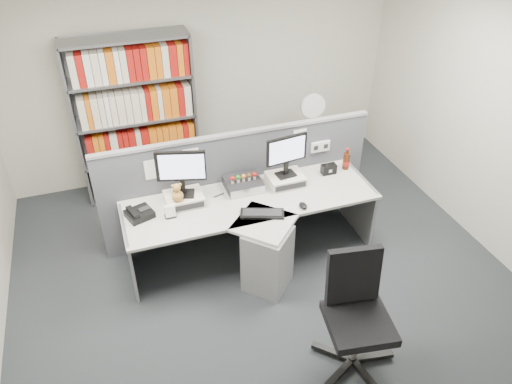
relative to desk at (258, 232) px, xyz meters
name	(u,v)px	position (x,y,z in m)	size (l,w,h in m)	color
ground	(278,305)	(0.00, -0.60, -0.46)	(5.50, 5.50, 0.00)	#2E3236
room_shell	(283,145)	(0.00, -0.60, 1.33)	(5.04, 5.54, 2.72)	beige
partition	(239,183)	(0.00, 0.65, 0.19)	(3.00, 0.08, 1.27)	#4E5059
desk	(258,232)	(0.00, 0.00, 0.00)	(2.60, 1.20, 0.72)	#B3B2AD
monitor_riser_left	(184,199)	(-0.65, 0.38, 0.31)	(0.38, 0.31, 0.10)	beige
monitor_riser_right	(286,179)	(0.45, 0.38, 0.31)	(0.38, 0.31, 0.10)	beige
monitor_left	(181,170)	(-0.65, 0.38, 0.66)	(0.48, 0.21, 0.49)	black
monitor_right	(287,153)	(0.45, 0.38, 0.64)	(0.45, 0.17, 0.46)	black
desktop_pc	(243,184)	(-0.01, 0.44, 0.31)	(0.37, 0.33, 0.10)	black
figurines	(244,177)	(-0.01, 0.42, 0.41)	(0.29, 0.05, 0.09)	beige
keyboard	(262,213)	(0.02, -0.06, 0.28)	(0.46, 0.30, 0.03)	black
mouse	(303,206)	(0.45, -0.08, 0.29)	(0.07, 0.12, 0.04)	black
desk_phone	(139,214)	(-1.12, 0.30, 0.30)	(0.30, 0.28, 0.10)	black
desk_calendar	(170,212)	(-0.83, 0.20, 0.32)	(0.11, 0.08, 0.13)	black
plush_toy	(177,194)	(-0.73, 0.30, 0.45)	(0.12, 0.12, 0.20)	#AB7A39
speaker	(329,169)	(0.97, 0.41, 0.32)	(0.16, 0.09, 0.11)	black
cola_bottle	(346,161)	(1.19, 0.44, 0.36)	(0.08, 0.08, 0.26)	#3F190A
shelving_unit	(136,122)	(-0.90, 1.85, 0.52)	(1.41, 0.40, 2.00)	slate
filing_cabinet	(309,155)	(1.20, 1.40, -0.11)	(0.45, 0.61, 0.70)	slate
desk_fan	(312,108)	(1.20, 1.40, 0.57)	(0.31, 0.18, 0.52)	white
office_chair	(356,311)	(0.38, -1.34, 0.12)	(0.71, 0.71, 1.07)	silver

